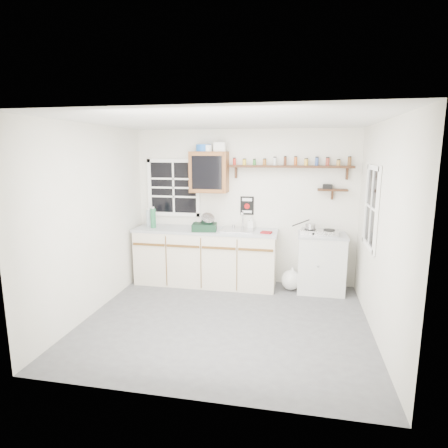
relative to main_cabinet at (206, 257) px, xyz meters
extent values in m
cube|color=#4F4F51|center=(0.58, -1.30, -0.47)|extent=(3.60, 3.20, 0.02)
cube|color=silver|center=(0.58, -1.30, 2.05)|extent=(3.60, 3.20, 0.02)
cube|color=silver|center=(-1.23, -1.30, 0.79)|extent=(0.02, 3.20, 2.50)
cube|color=silver|center=(2.40, -1.30, 0.79)|extent=(0.02, 3.20, 2.50)
cube|color=silver|center=(0.58, 0.31, 0.79)|extent=(3.60, 0.02, 2.50)
cube|color=silver|center=(0.58, -2.91, 0.79)|extent=(3.60, 0.02, 2.50)
cube|color=beige|center=(0.00, 0.00, -0.02)|extent=(2.27, 0.60, 0.88)
cube|color=#93969B|center=(0.00, 0.00, 0.44)|extent=(2.31, 0.62, 0.04)
cube|color=brown|center=(-0.85, -0.31, 0.24)|extent=(0.53, 0.02, 0.03)
cube|color=brown|center=(-0.28, -0.31, 0.24)|extent=(0.53, 0.02, 0.03)
cube|color=brown|center=(0.28, -0.31, 0.24)|extent=(0.53, 0.02, 0.03)
cube|color=brown|center=(0.85, -0.31, 0.24)|extent=(0.53, 0.02, 0.03)
cube|color=silver|center=(1.83, 0.03, -0.02)|extent=(0.70, 0.55, 0.88)
cube|color=#93969B|center=(1.83, 0.03, 0.43)|extent=(0.73, 0.57, 0.03)
cube|color=#AFAEB3|center=(0.53, 0.00, 0.46)|extent=(0.52, 0.44, 0.03)
cylinder|color=#AFAEB3|center=(0.58, 0.16, 0.60)|extent=(0.02, 0.02, 0.28)
cylinder|color=#AFAEB3|center=(0.58, 0.10, 0.73)|extent=(0.02, 0.14, 0.02)
cube|color=brown|center=(0.03, 0.15, 1.36)|extent=(0.60, 0.30, 0.65)
cube|color=black|center=(0.03, -0.01, 1.36)|extent=(0.48, 0.02, 0.52)
cylinder|color=#1B57B4|center=(-0.05, 0.15, 1.74)|extent=(0.24, 0.24, 0.11)
cube|color=silver|center=(0.21, 0.15, 1.76)|extent=(0.18, 0.15, 0.14)
cylinder|color=silver|center=(0.03, 0.10, 1.74)|extent=(0.12, 0.12, 0.10)
cube|color=black|center=(1.31, 0.21, 1.46)|extent=(1.91, 0.18, 0.04)
cube|color=black|center=(0.45, 0.25, 1.36)|extent=(0.03, 0.10, 0.18)
cube|color=black|center=(2.17, 0.25, 1.36)|extent=(0.03, 0.10, 0.18)
cylinder|color=red|center=(0.43, 0.21, 1.53)|extent=(0.05, 0.05, 0.10)
cylinder|color=black|center=(0.43, 0.21, 1.58)|extent=(0.04, 0.04, 0.02)
cylinder|color=gold|center=(0.59, 0.21, 1.52)|extent=(0.06, 0.06, 0.09)
cylinder|color=black|center=(0.59, 0.21, 1.57)|extent=(0.05, 0.05, 0.02)
cylinder|color=#267226|center=(0.75, 0.21, 1.52)|extent=(0.05, 0.05, 0.08)
cylinder|color=black|center=(0.75, 0.21, 1.57)|extent=(0.04, 0.04, 0.02)
cylinder|color=#99591E|center=(0.91, 0.21, 1.52)|extent=(0.05, 0.05, 0.09)
cylinder|color=black|center=(0.91, 0.21, 1.57)|extent=(0.05, 0.05, 0.02)
cylinder|color=silver|center=(1.07, 0.21, 1.54)|extent=(0.05, 0.05, 0.12)
cylinder|color=black|center=(1.07, 0.21, 1.60)|extent=(0.05, 0.05, 0.02)
cylinder|color=#4C2614|center=(1.23, 0.21, 1.54)|extent=(0.05, 0.05, 0.13)
cylinder|color=black|center=(1.23, 0.21, 1.61)|extent=(0.04, 0.04, 0.02)
cylinder|color=#B24C19|center=(1.39, 0.21, 1.54)|extent=(0.05, 0.05, 0.13)
cylinder|color=black|center=(1.39, 0.21, 1.61)|extent=(0.04, 0.04, 0.02)
cylinder|color=gold|center=(1.55, 0.21, 1.52)|extent=(0.06, 0.06, 0.10)
cylinder|color=black|center=(1.55, 0.21, 1.58)|extent=(0.05, 0.05, 0.02)
cylinder|color=#334C8C|center=(1.71, 0.21, 1.54)|extent=(0.05, 0.05, 0.12)
cylinder|color=black|center=(1.71, 0.21, 1.60)|extent=(0.05, 0.05, 0.02)
cylinder|color=maroon|center=(1.87, 0.21, 1.53)|extent=(0.06, 0.06, 0.11)
cylinder|color=black|center=(1.87, 0.21, 1.60)|extent=(0.05, 0.05, 0.02)
cylinder|color=#BF8C3F|center=(2.03, 0.21, 1.52)|extent=(0.06, 0.06, 0.08)
cylinder|color=black|center=(2.03, 0.21, 1.57)|extent=(0.05, 0.05, 0.02)
cylinder|color=brown|center=(2.19, 0.21, 1.54)|extent=(0.06, 0.06, 0.13)
cylinder|color=black|center=(2.19, 0.21, 1.61)|extent=(0.05, 0.05, 0.02)
cube|color=black|center=(1.96, 0.22, 1.11)|extent=(0.45, 0.15, 0.03)
cube|color=black|center=(1.96, 0.26, 1.03)|extent=(0.03, 0.08, 0.14)
cube|color=black|center=(1.88, 0.22, 1.16)|extent=(0.14, 0.10, 0.07)
cube|color=black|center=(0.63, 0.29, 0.82)|extent=(0.22, 0.01, 0.30)
cube|color=white|center=(0.63, 0.28, 0.92)|extent=(0.16, 0.00, 0.05)
cylinder|color=#A50C0C|center=(0.63, 0.28, 0.81)|extent=(0.09, 0.01, 0.09)
cube|color=white|center=(0.63, 0.28, 0.72)|extent=(0.16, 0.00, 0.04)
cube|color=black|center=(-0.62, 0.29, 1.09)|extent=(0.85, 0.02, 0.90)
cube|color=white|center=(-0.62, 0.29, 1.09)|extent=(0.93, 0.03, 0.98)
cube|color=black|center=(2.37, -0.75, 0.99)|extent=(0.02, 0.70, 1.00)
cube|color=white|center=(2.37, -0.75, 0.99)|extent=(0.03, 0.78, 1.08)
cylinder|color=#A1B4BD|center=(-0.97, 0.03, 0.60)|extent=(0.09, 0.09, 0.28)
cylinder|color=silver|center=(-0.97, 0.03, 0.75)|extent=(0.05, 0.05, 0.03)
cylinder|color=#22683F|center=(-0.86, -0.05, 0.62)|extent=(0.09, 0.09, 0.32)
cylinder|color=silver|center=(-0.86, -0.05, 0.79)|extent=(0.05, 0.05, 0.03)
cube|color=black|center=(0.02, -0.11, 0.52)|extent=(0.42, 0.34, 0.11)
cylinder|color=#AFAEB3|center=(0.06, -0.11, 0.63)|extent=(0.30, 0.31, 0.23)
imported|color=silver|center=(0.72, 0.19, 0.56)|extent=(0.11, 0.11, 0.20)
cube|color=maroon|center=(0.99, -0.11, 0.47)|extent=(0.18, 0.16, 0.02)
cube|color=#AFAEB3|center=(1.79, 0.01, 0.48)|extent=(0.59, 0.36, 0.07)
cylinder|color=black|center=(1.65, 0.01, 0.52)|extent=(0.17, 0.17, 0.01)
cylinder|color=black|center=(1.93, 0.01, 0.52)|extent=(0.17, 0.17, 0.01)
cylinder|color=#AFAEB3|center=(1.65, 0.01, 0.56)|extent=(0.15, 0.15, 0.09)
cylinder|color=black|center=(1.50, 0.08, 0.60)|extent=(0.27, 0.14, 0.15)
ellipsoid|color=silver|center=(1.38, -0.04, -0.29)|extent=(0.36, 0.32, 0.37)
cone|color=silver|center=(1.40, -0.04, -0.12)|extent=(0.10, 0.10, 0.10)
camera|label=1|loc=(1.43, -5.72, 1.69)|focal=30.00mm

